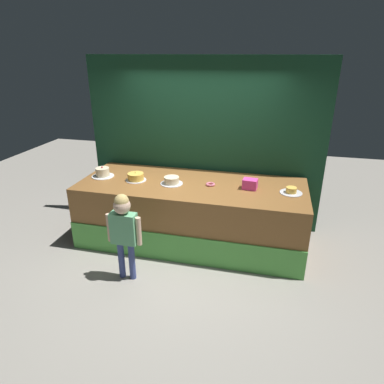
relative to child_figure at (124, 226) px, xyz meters
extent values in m
plane|color=gray|center=(0.58, 0.49, -0.76)|extent=(12.00, 12.00, 0.00)
cube|color=brown|center=(0.58, 1.15, -0.29)|extent=(3.33, 1.30, 0.94)
cube|color=#59B24C|center=(0.58, 0.48, -0.55)|extent=(3.33, 0.02, 0.42)
cube|color=#19472D|center=(0.58, 1.90, 0.59)|extent=(3.83, 0.08, 2.70)
cylinder|color=#3F4C8C|center=(-0.07, 0.00, -0.50)|extent=(0.08, 0.08, 0.52)
cylinder|color=#3F4C8C|center=(0.07, 0.00, -0.50)|extent=(0.08, 0.08, 0.52)
cube|color=#66B27F|center=(0.00, 0.00, -0.04)|extent=(0.33, 0.15, 0.41)
cylinder|color=beige|center=(-0.20, 0.00, -0.05)|extent=(0.07, 0.07, 0.37)
cylinder|color=beige|center=(0.20, 0.00, -0.05)|extent=(0.07, 0.07, 0.37)
sphere|color=beige|center=(0.00, 0.00, 0.27)|extent=(0.21, 0.21, 0.21)
sphere|color=tan|center=(0.00, 0.00, 0.33)|extent=(0.18, 0.18, 0.18)
cube|color=#EF43A3|center=(1.43, 1.15, 0.25)|extent=(0.22, 0.17, 0.14)
torus|color=pink|center=(0.86, 1.14, 0.19)|extent=(0.14, 0.14, 0.03)
cylinder|color=white|center=(-0.84, 1.11, 0.18)|extent=(0.34, 0.34, 0.01)
cylinder|color=beige|center=(-0.84, 1.11, 0.25)|extent=(0.21, 0.21, 0.13)
sphere|color=red|center=(-0.84, 1.11, 0.33)|extent=(0.02, 0.02, 0.02)
cylinder|color=silver|center=(-0.27, 1.07, 0.18)|extent=(0.31, 0.31, 0.01)
cylinder|color=#F2BF4C|center=(-0.27, 1.07, 0.24)|extent=(0.24, 0.24, 0.10)
cone|color=#F2E566|center=(-0.27, 1.07, 0.31)|extent=(0.02, 0.02, 0.04)
cylinder|color=silver|center=(0.29, 1.06, 0.18)|extent=(0.33, 0.33, 0.01)
cylinder|color=beige|center=(0.29, 1.06, 0.24)|extent=(0.22, 0.22, 0.10)
cylinder|color=silver|center=(1.99, 1.12, 0.18)|extent=(0.31, 0.31, 0.01)
cylinder|color=#F2BF4C|center=(1.99, 1.12, 0.23)|extent=(0.14, 0.14, 0.08)
camera|label=1|loc=(1.70, -3.36, 1.98)|focal=31.61mm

